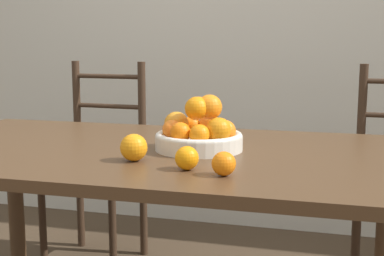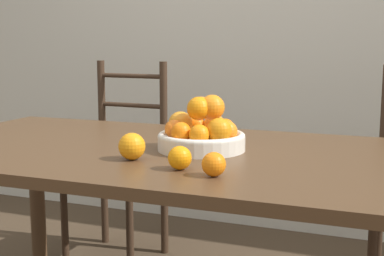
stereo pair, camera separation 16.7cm
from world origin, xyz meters
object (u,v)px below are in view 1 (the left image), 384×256
at_px(orange_loose_1, 187,158).
at_px(fruit_bowl, 200,132).
at_px(orange_loose_2, 224,164).
at_px(orange_loose_0, 134,148).
at_px(chair_left, 98,169).

bearing_deg(orange_loose_1, fruit_bowl, 97.26).
distance_m(orange_loose_1, orange_loose_2, 0.12).
height_order(orange_loose_0, chair_left, chair_left).
xyz_separation_m(fruit_bowl, orange_loose_0, (-0.15, -0.21, -0.02)).
distance_m(fruit_bowl, orange_loose_2, 0.35).
height_order(fruit_bowl, orange_loose_2, fruit_bowl).
relative_size(orange_loose_1, orange_loose_2, 1.03).
height_order(orange_loose_1, orange_loose_2, orange_loose_1).
bearing_deg(orange_loose_1, orange_loose_2, -18.37).
relative_size(orange_loose_1, chair_left, 0.07).
distance_m(fruit_bowl, chair_left, 1.11).
relative_size(orange_loose_0, chair_left, 0.08).
bearing_deg(orange_loose_0, fruit_bowl, 55.22).
relative_size(fruit_bowl, orange_loose_0, 3.50).
distance_m(orange_loose_0, orange_loose_2, 0.31).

